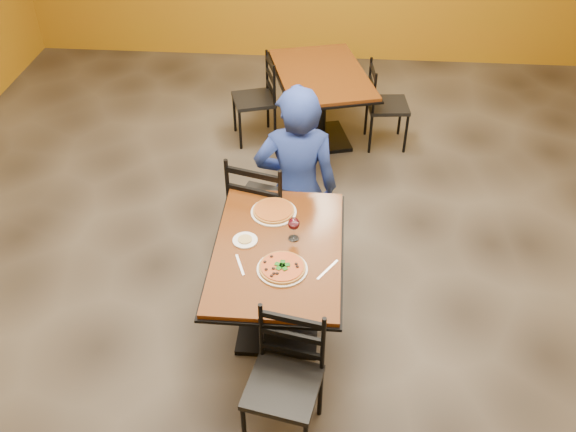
# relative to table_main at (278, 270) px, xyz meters

# --- Properties ---
(floor) EXTENTS (7.00, 8.00, 0.01)m
(floor) POSITION_rel_table_main_xyz_m (0.00, 0.50, -0.56)
(floor) COLOR black
(floor) RESTS_ON ground
(table_main) EXTENTS (0.83, 1.23, 0.75)m
(table_main) POSITION_rel_table_main_xyz_m (0.00, 0.00, 0.00)
(table_main) COLOR #5E2E0E
(table_main) RESTS_ON floor
(table_second) EXTENTS (1.15, 1.43, 0.75)m
(table_second) POSITION_rel_table_main_xyz_m (0.18, 2.51, 0.00)
(table_second) COLOR #5E2E0E
(table_second) RESTS_ON floor
(chair_main_near) EXTENTS (0.47, 0.47, 0.88)m
(chair_main_near) POSITION_rel_table_main_xyz_m (0.10, -0.82, -0.12)
(chair_main_near) COLOR black
(chair_main_near) RESTS_ON floor
(chair_main_far) EXTENTS (0.54, 0.54, 0.98)m
(chair_main_far) POSITION_rel_table_main_xyz_m (-0.17, 0.76, -0.07)
(chair_main_far) COLOR black
(chair_main_far) RESTS_ON floor
(chair_second_left) EXTENTS (0.49, 0.49, 0.86)m
(chair_second_left) POSITION_rel_table_main_xyz_m (-0.48, 2.51, -0.13)
(chair_second_left) COLOR black
(chair_second_left) RESTS_ON floor
(chair_second_right) EXTENTS (0.42, 0.42, 0.85)m
(chair_second_right) POSITION_rel_table_main_xyz_m (0.84, 2.51, -0.13)
(chair_second_right) COLOR black
(chair_second_right) RESTS_ON floor
(diner) EXTENTS (0.70, 0.49, 1.36)m
(diner) POSITION_rel_table_main_xyz_m (0.05, 1.02, 0.12)
(diner) COLOR navy
(diner) RESTS_ON floor
(plate_main) EXTENTS (0.31, 0.31, 0.01)m
(plate_main) POSITION_rel_table_main_xyz_m (0.05, -0.20, 0.20)
(plate_main) COLOR white
(plate_main) RESTS_ON table_main
(pizza_main) EXTENTS (0.28, 0.28, 0.02)m
(pizza_main) POSITION_rel_table_main_xyz_m (0.05, -0.20, 0.21)
(pizza_main) COLOR #9A150B
(pizza_main) RESTS_ON plate_main
(plate_far) EXTENTS (0.31, 0.31, 0.01)m
(plate_far) POSITION_rel_table_main_xyz_m (-0.06, 0.35, 0.20)
(plate_far) COLOR white
(plate_far) RESTS_ON table_main
(pizza_far) EXTENTS (0.28, 0.28, 0.02)m
(pizza_far) POSITION_rel_table_main_xyz_m (-0.06, 0.35, 0.21)
(pizza_far) COLOR #B27F22
(pizza_far) RESTS_ON plate_far
(side_plate) EXTENTS (0.16, 0.16, 0.01)m
(side_plate) POSITION_rel_table_main_xyz_m (-0.21, 0.05, 0.20)
(side_plate) COLOR white
(side_plate) RESTS_ON table_main
(dip) EXTENTS (0.09, 0.09, 0.01)m
(dip) POSITION_rel_table_main_xyz_m (-0.21, 0.05, 0.21)
(dip) COLOR tan
(dip) RESTS_ON side_plate
(wine_glass) EXTENTS (0.08, 0.08, 0.18)m
(wine_glass) POSITION_rel_table_main_xyz_m (0.09, 0.10, 0.28)
(wine_glass) COLOR white
(wine_glass) RESTS_ON table_main
(fork) EXTENTS (0.08, 0.18, 0.00)m
(fork) POSITION_rel_table_main_xyz_m (-0.22, -0.18, 0.20)
(fork) COLOR silver
(fork) RESTS_ON table_main
(knife) EXTENTS (0.13, 0.18, 0.00)m
(knife) POSITION_rel_table_main_xyz_m (0.32, -0.18, 0.20)
(knife) COLOR silver
(knife) RESTS_ON table_main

